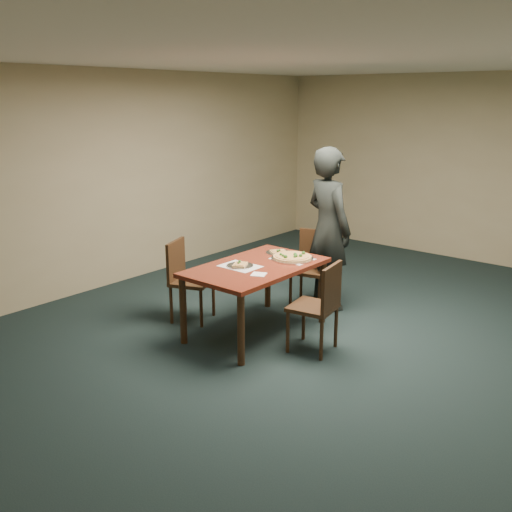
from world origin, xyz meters
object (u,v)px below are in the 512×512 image
Objects in this scene: chair_far at (313,263)px; dining_table at (256,274)px; pizza_pan at (292,257)px; slice_plate_near at (240,265)px; chair_right at (320,302)px; chair_left at (185,275)px; slice_plate_far at (278,252)px; diner at (328,229)px.

dining_table is at bearing -103.54° from chair_far.
pizza_pan reaches higher than slice_plate_near.
dining_table is 1.65× the size of chair_right.
slice_plate_near is at bearing -114.13° from pizza_pan.
pizza_pan is at bearing 65.87° from slice_plate_near.
chair_far and chair_left have the same top height.
dining_table is 0.47m from pizza_pan.
chair_right is 1.98× the size of pizza_pan.
chair_left reaches higher than dining_table.
pizza_pan is at bearing -131.96° from chair_right.
chair_left is at bearing -135.15° from slice_plate_far.
pizza_pan is at bearing -89.86° from chair_far.
slice_plate_near is (0.75, 0.07, 0.25)m from chair_left.
chair_left reaches higher than pizza_pan.
chair_right reaches higher than slice_plate_far.
slice_plate_near is at bearing -89.04° from slice_plate_far.
diner is at bearing 83.36° from dining_table.
chair_left is 1.22m from pizza_pan.
chair_left reaches higher than slice_plate_far.
diner reaches higher than chair_left.
diner is 4.15× the size of pizza_pan.
chair_far is at bearing 41.29° from diner.
slice_plate_far is (-0.27, 0.09, -0.01)m from pizza_pan.
chair_left is 1.00× the size of chair_right.
slice_plate_far reaches higher than dining_table.
diner is at bearing -57.87° from chair_left.
diner is (0.14, 1.16, 0.30)m from dining_table.
diner is (0.16, 0.06, 0.44)m from chair_far.
dining_table is at bearing -98.37° from chair_left.
slice_plate_near is (-0.24, -1.30, -0.19)m from diner.
chair_far is 1.26m from slice_plate_near.
dining_table is 5.36× the size of slice_plate_near.
chair_far reaches higher than dining_table.
chair_left is 0.79m from slice_plate_near.
slice_plate_near is at bearing -106.58° from chair_left.
dining_table is at bearing -97.31° from chair_right.
chair_right is (0.81, -1.07, 0.00)m from chair_far.
chair_right reaches higher than slice_plate_near.
chair_left is at bearing 73.83° from diner.
pizza_pan is at bearing -79.53° from chair_left.
chair_right is 3.25× the size of slice_plate_far.
dining_table is 0.89m from chair_left.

